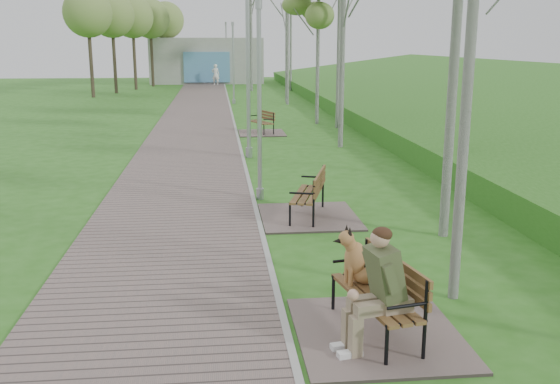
{
  "coord_description": "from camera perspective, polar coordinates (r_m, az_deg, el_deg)",
  "views": [
    {
      "loc": [
        -0.84,
        -7.38,
        3.62
      ],
      "look_at": [
        0.18,
        2.41,
        1.25
      ],
      "focal_mm": 40.0,
      "sensor_mm": 36.0,
      "label": 1
    }
  ],
  "objects": [
    {
      "name": "ground",
      "position": [
        8.26,
        0.52,
        -12.49
      ],
      "size": [
        120.0,
        120.0,
        0.0
      ],
      "primitive_type": "plane",
      "color": "#2C6719",
      "rests_on": "ground"
    },
    {
      "name": "bench_main",
      "position": [
        7.95,
        8.38,
        -9.68
      ],
      "size": [
        2.05,
        2.28,
        1.79
      ],
      "color": "#705F5A",
      "rests_on": "ground"
    },
    {
      "name": "bench_third",
      "position": [
        25.49,
        -1.76,
        5.84
      ],
      "size": [
        1.85,
        2.06,
        1.14
      ],
      "color": "#705F5A",
      "rests_on": "ground"
    },
    {
      "name": "embankment",
      "position": [
        30.45,
        19.19,
        5.96
      ],
      "size": [
        14.0,
        70.0,
        1.6
      ],
      "primitive_type": "cube",
      "color": "#458831",
      "rests_on": "ground"
    },
    {
      "name": "walkway",
      "position": [
        29.11,
        -7.7,
        6.31
      ],
      "size": [
        3.5,
        67.0,
        0.04
      ],
      "primitive_type": "cube",
      "color": "#705F5A",
      "rests_on": "ground"
    },
    {
      "name": "kerb",
      "position": [
        29.11,
        -4.24,
        6.4
      ],
      "size": [
        0.1,
        67.0,
        0.05
      ],
      "primitive_type": "cube",
      "color": "#999993",
      "rests_on": "ground"
    },
    {
      "name": "building_north",
      "position": [
        58.38,
        -6.69,
        11.85
      ],
      "size": [
        10.0,
        5.2,
        4.0
      ],
      "color": "#9E9E99",
      "rests_on": "ground"
    },
    {
      "name": "lamp_post_near",
      "position": [
        14.41,
        -1.89,
        7.58
      ],
      "size": [
        0.18,
        0.18,
        4.56
      ],
      "color": "#A1A4A9",
      "rests_on": "ground"
    },
    {
      "name": "pedestrian_near",
      "position": [
        54.72,
        -5.91,
        10.62
      ],
      "size": [
        0.74,
        0.57,
        1.8
      ],
      "primitive_type": "imported",
      "rotation": [
        0.0,
        0.0,
        2.91
      ],
      "color": "white",
      "rests_on": "ground"
    },
    {
      "name": "bench_second",
      "position": [
        13.18,
        2.52,
        -1.38
      ],
      "size": [
        2.03,
        2.25,
        1.24
      ],
      "color": "#705F5A",
      "rests_on": "ground"
    },
    {
      "name": "lamp_post_second",
      "position": [
        19.88,
        -2.93,
        10.63
      ],
      "size": [
        0.22,
        0.22,
        5.61
      ],
      "color": "#A1A4A9",
      "rests_on": "ground"
    },
    {
      "name": "lamp_post_third",
      "position": [
        37.99,
        -4.28,
        11.41
      ],
      "size": [
        0.19,
        0.19,
        4.79
      ],
      "color": "#A1A4A9",
      "rests_on": "ground"
    },
    {
      "name": "lamp_post_far",
      "position": [
        57.04,
        -4.91,
        12.37
      ],
      "size": [
        0.21,
        0.21,
        5.36
      ],
      "color": "#A1A4A9",
      "rests_on": "ground"
    }
  ]
}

